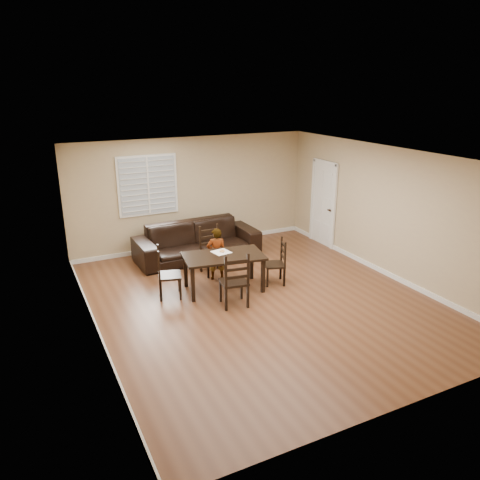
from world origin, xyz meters
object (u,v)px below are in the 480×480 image
(dining_table, at_px, (224,259))
(donut, at_px, (222,251))
(chair_left, at_px, (163,275))
(chair_far, at_px, (236,283))
(chair_right, at_px, (280,263))
(child, at_px, (216,254))
(chair_near, at_px, (210,251))
(sofa, at_px, (197,241))

(dining_table, xyz_separation_m, donut, (0.05, 0.17, 0.11))
(chair_left, bearing_deg, donut, -76.03)
(chair_far, bearing_deg, donut, -91.31)
(donut, bearing_deg, dining_table, -105.43)
(chair_left, height_order, donut, chair_left)
(chair_left, xyz_separation_m, chair_right, (2.32, -0.41, -0.03))
(dining_table, relative_size, chair_left, 1.66)
(chair_left, xyz_separation_m, child, (1.26, 0.35, 0.10))
(chair_near, xyz_separation_m, sofa, (0.05, 0.90, -0.05))
(dining_table, xyz_separation_m, chair_right, (1.16, -0.21, -0.21))
(chair_left, distance_m, donut, 1.25)
(dining_table, bearing_deg, chair_near, 91.31)
(chair_right, xyz_separation_m, sofa, (-0.97, 2.09, -0.01))
(dining_table, xyz_separation_m, chair_far, (-0.13, -0.82, -0.16))
(child, bearing_deg, chair_left, 30.03)
(chair_near, relative_size, sofa, 0.36)
(dining_table, height_order, chair_left, chair_left)
(chair_right, bearing_deg, chair_far, -44.94)
(dining_table, relative_size, sofa, 0.58)
(chair_left, bearing_deg, chair_right, -84.46)
(chair_near, distance_m, chair_far, 1.83)
(chair_right, bearing_deg, dining_table, -80.63)
(child, relative_size, sofa, 0.39)
(chair_near, relative_size, chair_left, 1.03)
(dining_table, bearing_deg, chair_right, -1.00)
(chair_near, distance_m, chair_right, 1.57)
(donut, height_order, sofa, sofa)
(chair_near, bearing_deg, chair_left, -150.37)
(chair_right, height_order, sofa, chair_right)
(chair_near, bearing_deg, chair_far, -99.77)
(donut, bearing_deg, sofa, 85.46)
(chair_far, bearing_deg, child, -90.21)
(donut, relative_size, sofa, 0.04)
(dining_table, height_order, chair_right, chair_right)
(dining_table, distance_m, sofa, 1.91)
(chair_near, xyz_separation_m, chair_far, (-0.27, -1.81, 0.01))
(child, height_order, sofa, child)
(chair_left, bearing_deg, sofa, -23.24)
(chair_near, relative_size, child, 0.93)
(chair_far, bearing_deg, chair_right, -145.54)
(chair_near, height_order, sofa, chair_near)
(chair_near, height_order, donut, chair_near)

